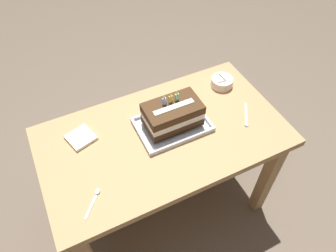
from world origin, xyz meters
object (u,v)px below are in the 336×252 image
at_px(foil_tray, 172,125).
at_px(birthday_cake, 173,114).
at_px(serving_spoon_by_bowls, 246,119).
at_px(bowl_stack, 222,82).
at_px(napkin_pile, 81,138).
at_px(serving_spoon_near_tray, 95,197).

xyz_separation_m(foil_tray, birthday_cake, (0.00, 0.00, 0.07)).
height_order(birthday_cake, serving_spoon_by_bowls, birthday_cake).
bearing_deg(bowl_stack, napkin_pile, -178.17).
xyz_separation_m(birthday_cake, serving_spoon_near_tray, (-0.43, -0.19, -0.08)).
bearing_deg(serving_spoon_by_bowls, napkin_pile, 162.62).
relative_size(foil_tray, serving_spoon_near_tray, 2.96).
bearing_deg(birthday_cake, serving_spoon_near_tray, -155.91).
height_order(bowl_stack, serving_spoon_by_bowls, bowl_stack).
distance_m(foil_tray, bowl_stack, 0.38).
bearing_deg(serving_spoon_by_bowls, serving_spoon_near_tray, -174.22).
bearing_deg(foil_tray, serving_spoon_near_tray, -155.92).
distance_m(serving_spoon_near_tray, serving_spoon_by_bowls, 0.76).
height_order(birthday_cake, napkin_pile, birthday_cake).
height_order(foil_tray, serving_spoon_near_tray, foil_tray).
relative_size(birthday_cake, serving_spoon_near_tray, 2.27).
bearing_deg(foil_tray, bowl_stack, 21.27).
bearing_deg(napkin_pile, foil_tray, -15.88).
bearing_deg(birthday_cake, serving_spoon_by_bowls, -19.15).
bearing_deg(foil_tray, napkin_pile, 164.12).
relative_size(foil_tray, napkin_pile, 2.39).
relative_size(foil_tray, serving_spoon_by_bowls, 2.38).
height_order(foil_tray, napkin_pile, foil_tray).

